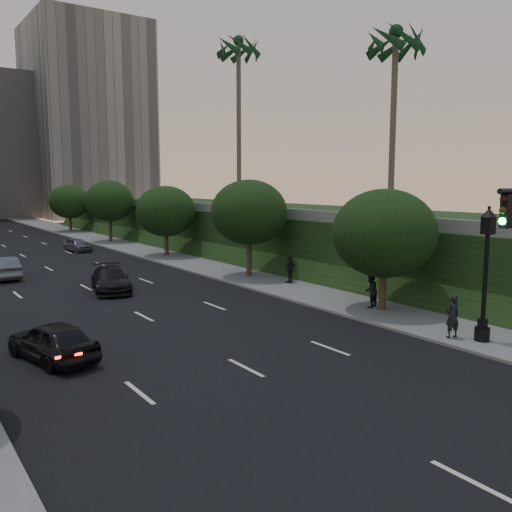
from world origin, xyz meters
TOP-DOWN VIEW (x-y plane):
  - ground at (0.00, 0.00)m, footprint 160.00×160.00m
  - road_surface at (0.00, 30.00)m, footprint 16.00×140.00m
  - sidewalk_right at (10.25, 30.00)m, footprint 4.50×140.00m
  - embankment at (22.00, 28.00)m, footprint 18.00×90.00m
  - parapet_wall at (13.50, 28.00)m, footprint 0.35×90.00m
  - office_block_right at (24.00, 96.00)m, footprint 20.00×22.00m
  - tree_right_a at (10.30, 8.00)m, footprint 5.20×5.20m
  - tree_right_b at (10.30, 20.00)m, footprint 5.20×5.20m
  - tree_right_c at (10.30, 33.00)m, footprint 5.20×5.20m
  - tree_right_d at (10.30, 47.00)m, footprint 5.20×5.20m
  - tree_right_e at (10.30, 62.00)m, footprint 5.20×5.20m
  - palm_mid at (17.50, 14.00)m, footprint 3.20×3.20m
  - palm_far at (16.00, 30.00)m, footprint 3.20×3.20m
  - street_lamp at (9.50, 1.93)m, footprint 0.64×0.64m
  - sedan_near_left at (-5.37, 9.79)m, footprint 2.75×4.67m
  - sedan_mid_left at (-3.63, 29.39)m, footprint 1.63×4.60m
  - sedan_near_right at (0.90, 21.00)m, footprint 3.19×5.38m
  - sedan_far_right at (4.96, 41.22)m, footprint 2.08×3.95m
  - pedestrian_a at (8.85, 2.89)m, footprint 0.75×0.58m
  - pedestrian_b at (10.17, 8.69)m, footprint 1.00×0.86m
  - pedestrian_c at (11.01, 16.41)m, footprint 1.14×0.73m

SIDE VIEW (x-z plane):
  - ground at x=0.00m, z-range 0.00..0.00m
  - road_surface at x=0.00m, z-range 0.00..0.02m
  - sidewalk_right at x=10.25m, z-range 0.00..0.15m
  - sedan_far_right at x=4.96m, z-range 0.00..1.28m
  - sedan_near_right at x=0.90m, z-range 0.00..1.46m
  - sedan_near_left at x=-5.37m, z-range 0.00..1.49m
  - sedan_mid_left at x=-3.63m, z-range 0.00..1.51m
  - pedestrian_b at x=10.17m, z-range 0.15..1.91m
  - pedestrian_c at x=11.01m, z-range 0.15..1.96m
  - pedestrian_a at x=8.85m, z-range 0.15..1.98m
  - embankment at x=22.00m, z-range 0.00..4.00m
  - street_lamp at x=9.50m, z-range -0.18..5.44m
  - tree_right_a at x=10.30m, z-range 0.90..7.14m
  - tree_right_c at x=10.30m, z-range 0.90..7.14m
  - tree_right_e at x=10.30m, z-range 0.90..7.14m
  - parapet_wall at x=13.50m, z-range 4.00..4.70m
  - tree_right_b at x=10.30m, z-range 1.15..7.88m
  - tree_right_d at x=10.30m, z-range 1.15..7.88m
  - palm_mid at x=17.50m, z-range 8.82..21.82m
  - palm_far at x=16.00m, z-range 9.89..25.39m
  - office_block_right at x=24.00m, z-range 0.00..36.00m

